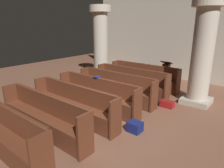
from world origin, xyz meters
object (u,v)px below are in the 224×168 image
(pew_row_4, at_px, (74,102))
(pillar_far_side, at_px, (101,42))
(pew_row_3, at_px, (97,93))
(pew_row_6, at_px, (2,129))
(hymn_book, at_px, (97,77))
(kneeler_box_navy, at_px, (135,127))
(kneeler_box_red, at_px, (167,104))
(pew_row_0, at_px, (144,75))
(pew_row_5, at_px, (43,114))
(lectern, at_px, (166,75))
(pillar_aisle_side, at_px, (203,51))
(pew_row_1, at_px, (131,80))
(pew_row_2, at_px, (116,86))

(pew_row_4, xyz_separation_m, pillar_far_side, (-2.36, 3.83, 1.29))
(pew_row_3, xyz_separation_m, pew_row_6, (0.00, -2.99, 0.00))
(hymn_book, height_order, kneeler_box_navy, hymn_book)
(kneeler_box_red, bearing_deg, pew_row_0, 140.29)
(pew_row_5, distance_m, lectern, 5.99)
(pillar_aisle_side, height_order, lectern, pillar_aisle_side)
(pew_row_0, bearing_deg, pew_row_1, -90.00)
(pew_row_2, distance_m, pew_row_3, 1.00)
(kneeler_box_navy, bearing_deg, kneeler_box_red, 90.31)
(pew_row_0, bearing_deg, hymn_book, -93.21)
(lectern, relative_size, hymn_book, 5.53)
(pew_row_2, xyz_separation_m, kneeler_box_red, (1.76, 0.52, -0.42))
(pew_row_2, relative_size, pillar_aisle_side, 0.90)
(pew_row_6, relative_size, hymn_book, 16.06)
(pew_row_1, distance_m, pew_row_6, 4.98)
(pew_row_1, relative_size, pew_row_5, 1.00)
(kneeler_box_red, bearing_deg, hymn_book, -145.21)
(pillar_aisle_side, bearing_deg, pew_row_1, -167.31)
(pew_row_1, xyz_separation_m, pew_row_4, (0.00, -2.99, 0.00))
(pew_row_5, bearing_deg, pew_row_2, 90.00)
(pew_row_6, bearing_deg, pew_row_3, 90.00)
(pew_row_4, bearing_deg, pew_row_3, 90.00)
(pew_row_0, height_order, hymn_book, hymn_book)
(pew_row_6, height_order, kneeler_box_navy, pew_row_6)
(kneeler_box_red, bearing_deg, lectern, 115.77)
(pew_row_3, distance_m, pillar_aisle_side, 3.72)
(lectern, bearing_deg, pew_row_1, -106.32)
(pew_row_2, bearing_deg, lectern, 78.97)
(pew_row_5, xyz_separation_m, kneeler_box_navy, (1.78, 1.50, -0.40))
(hymn_book, bearing_deg, pew_row_6, -87.16)
(pillar_far_side, bearing_deg, pew_row_0, 3.70)
(kneeler_box_red, xyz_separation_m, kneeler_box_navy, (0.01, -2.01, 0.02))
(pew_row_2, bearing_deg, pew_row_3, -90.00)
(pillar_far_side, xyz_separation_m, lectern, (2.94, 1.14, -1.36))
(pew_row_3, relative_size, pew_row_4, 1.00)
(pew_row_3, xyz_separation_m, kneeler_box_navy, (1.78, -0.49, -0.40))
(kneeler_box_red, bearing_deg, pew_row_5, -116.68)
(kneeler_box_navy, bearing_deg, pillar_far_side, 141.19)
(hymn_book, bearing_deg, pew_row_1, 85.03)
(pew_row_5, height_order, kneeler_box_red, pew_row_5)
(pew_row_2, distance_m, pillar_far_side, 3.25)
(pew_row_1, bearing_deg, kneeler_box_red, -14.92)
(pew_row_1, height_order, kneeler_box_red, pew_row_1)
(pew_row_6, relative_size, pillar_aisle_side, 0.90)
(kneeler_box_navy, bearing_deg, pew_row_1, 125.58)
(lectern, bearing_deg, pillar_aisle_side, -38.26)
(hymn_book, bearing_deg, lectern, 78.98)
(pew_row_5, relative_size, kneeler_box_red, 7.20)
(kneeler_box_red, distance_m, kneeler_box_navy, 2.01)
(pew_row_1, bearing_deg, pillar_aisle_side, 12.69)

